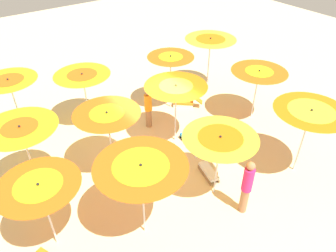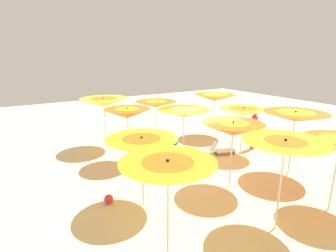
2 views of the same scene
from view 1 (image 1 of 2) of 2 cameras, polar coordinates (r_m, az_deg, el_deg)
The scene contains 19 objects.
ground at distance 11.86m, azimuth -2.18°, elevation -4.36°, with size 39.11×39.11×0.04m, color beige.
beach_umbrella_0 at distance 8.22m, azimuth -21.76°, elevation -10.58°, with size 1.98×1.98×2.28m.
beach_umbrella_1 at distance 7.74m, azimuth -4.79°, elevation -7.92°, with size 2.29×2.29×2.54m.
beach_umbrella_2 at distance 9.10m, azimuth 9.19°, elevation -2.78°, with size 2.15×2.15×2.25m.
beach_umbrella_3 at distance 10.60m, azimuth 23.90°, elevation 1.70°, with size 2.27×2.27×2.46m.
beach_umbrella_4 at distance 9.78m, azimuth -24.59°, elevation -1.02°, with size 2.08×2.08×2.53m.
beach_umbrella_5 at distance 9.89m, azimuth -10.67°, elevation 1.25°, with size 2.06×2.06×2.39m.
beach_umbrella_6 at distance 11.10m, azimuth 1.40°, elevation 6.47°, with size 2.19×2.19×2.40m.
beach_umbrella_7 at distance 13.08m, azimuth 15.78°, elevation 8.72°, with size 2.18×2.18×2.16m.
beach_umbrella_8 at distance 12.53m, azimuth -26.33°, elevation 6.63°, with size 1.98×1.98×2.51m.
beach_umbrella_9 at distance 12.63m, azimuth -14.87°, elevation 8.03°, with size 2.12×2.12×2.23m.
beach_umbrella_10 at distance 13.19m, azimuth 0.47°, elevation 11.44°, with size 1.90×1.90×2.42m.
beach_umbrella_11 at distance 14.68m, azimuth 7.50°, elevation 14.35°, with size 2.25×2.25×2.56m.
lounger_1 at distance 12.41m, azimuth 4.53°, elevation -1.05°, with size 0.42×1.17×0.58m.
lounger_2 at distance 10.88m, azimuth 6.98°, elevation -7.50°, with size 1.25×0.61×0.69m.
lounger_3 at distance 14.14m, azimuth 3.18°, elevation 4.17°, with size 1.07×1.15×0.57m.
beachgoer_0 at distance 9.41m, azimuth 13.79°, elevation -10.33°, with size 0.30×0.30×1.91m.
beachgoer_2 at distance 12.56m, azimuth -3.51°, elevation 3.22°, with size 0.30×0.30×1.66m.
beach_ball at distance 14.44m, azimuth -12.91°, elevation 3.72°, with size 0.29×0.29×0.29m, color red.
Camera 1 is at (-7.56, 4.92, 7.68)m, focal length 34.38 mm.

